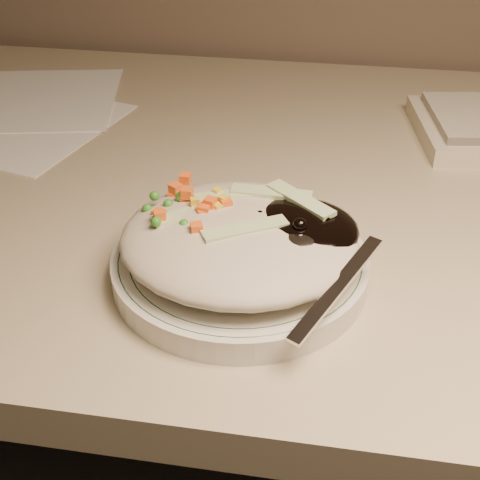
# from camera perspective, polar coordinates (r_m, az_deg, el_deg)

# --- Properties ---
(desk) EXTENTS (1.40, 0.70, 0.74)m
(desk) POSITION_cam_1_polar(r_m,az_deg,el_deg) (0.83, 5.22, -6.70)
(desk) COLOR tan
(desk) RESTS_ON ground
(plate) EXTENTS (0.21, 0.21, 0.02)m
(plate) POSITION_cam_1_polar(r_m,az_deg,el_deg) (0.55, 0.00, -2.22)
(plate) COLOR silver
(plate) RESTS_ON desk
(plate_rim) EXTENTS (0.20, 0.20, 0.00)m
(plate_rim) POSITION_cam_1_polar(r_m,az_deg,el_deg) (0.55, 0.00, -1.38)
(plate_rim) COLOR #144723
(plate_rim) RESTS_ON plate
(meal) EXTENTS (0.21, 0.19, 0.05)m
(meal) POSITION_cam_1_polar(r_m,az_deg,el_deg) (0.54, 0.44, 0.41)
(meal) COLOR #B9AE96
(meal) RESTS_ON plate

